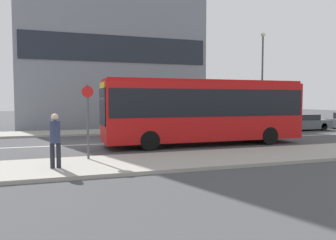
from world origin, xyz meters
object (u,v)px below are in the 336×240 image
(bus_stop_sign, at_px, (88,116))
(city_bus, at_px, (204,108))
(parked_car_0, at_px, (239,124))
(pedestrian_near_stop, at_px, (55,137))
(street_lamp, at_px, (262,71))
(parked_car_1, at_px, (302,123))

(bus_stop_sign, bearing_deg, city_bus, 26.91)
(parked_car_0, bearing_deg, bus_stop_sign, -143.87)
(city_bus, height_order, pedestrian_near_stop, city_bus)
(parked_car_0, relative_size, bus_stop_sign, 1.59)
(pedestrian_near_stop, distance_m, bus_stop_sign, 1.96)
(parked_car_0, relative_size, street_lamp, 0.59)
(pedestrian_near_stop, bearing_deg, parked_car_0, -137.57)
(street_lamp, bearing_deg, parked_car_1, -38.66)
(bus_stop_sign, xyz_separation_m, street_lamp, (14.85, 10.36, 3.01))
(city_bus, height_order, street_lamp, street_lamp)
(city_bus, bearing_deg, street_lamp, 37.79)
(bus_stop_sign, bearing_deg, parked_car_0, 36.13)
(street_lamp, bearing_deg, city_bus, -139.99)
(parked_car_1, distance_m, bus_stop_sign, 19.26)
(parked_car_0, relative_size, parked_car_1, 1.02)
(parked_car_0, bearing_deg, city_bus, -134.98)
(pedestrian_near_stop, bearing_deg, street_lamp, -139.00)
(parked_car_0, distance_m, street_lamp, 5.65)
(parked_car_1, bearing_deg, pedestrian_near_stop, -151.99)
(bus_stop_sign, distance_m, street_lamp, 18.35)
(bus_stop_sign, relative_size, street_lamp, 0.37)
(parked_car_0, bearing_deg, pedestrian_near_stop, -142.26)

